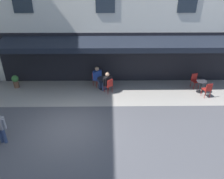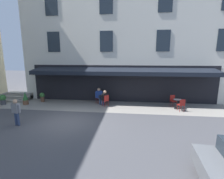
# 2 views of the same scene
# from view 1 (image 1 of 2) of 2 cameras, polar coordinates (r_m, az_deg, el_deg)

# --- Properties ---
(ground_plane) EXTENTS (70.00, 70.00, 0.00)m
(ground_plane) POSITION_cam_1_polar(r_m,az_deg,el_deg) (10.93, -10.62, -9.50)
(ground_plane) COLOR #4C4C51
(sidewalk_cafe_terrace) EXTENTS (20.50, 3.20, 0.01)m
(sidewalk_cafe_terrace) POSITION_cam_1_polar(r_m,az_deg,el_deg) (13.66, 5.13, -0.58)
(sidewalk_cafe_terrace) COLOR gray
(sidewalk_cafe_terrace) RESTS_ON ground_plane
(cafe_table_near_entrance) EXTENTS (0.60, 0.60, 0.75)m
(cafe_table_near_entrance) POSITION_cam_1_polar(r_m,az_deg,el_deg) (14.38, 21.73, 1.12)
(cafe_table_near_entrance) COLOR black
(cafe_table_near_entrance) RESTS_ON ground_plane
(cafe_chair_red_facing_street) EXTENTS (0.48, 0.48, 0.91)m
(cafe_chair_red_facing_street) POSITION_cam_1_polar(r_m,az_deg,el_deg) (13.92, 23.20, 0.15)
(cafe_chair_red_facing_street) COLOR maroon
(cafe_chair_red_facing_street) RESTS_ON ground_plane
(cafe_chair_red_by_window) EXTENTS (0.49, 0.49, 0.91)m
(cafe_chair_red_by_window) POSITION_cam_1_polar(r_m,az_deg,el_deg) (14.80, 20.36, 2.42)
(cafe_chair_red_by_window) COLOR maroon
(cafe_chair_red_by_window) RESTS_ON ground_plane
(cafe_table_mid_terrace) EXTENTS (0.60, 0.60, 0.75)m
(cafe_table_mid_terrace) POSITION_cam_1_polar(r_m,az_deg,el_deg) (13.71, -2.50, 1.95)
(cafe_table_mid_terrace) COLOR black
(cafe_table_mid_terrace) RESTS_ON ground_plane
(cafe_chair_red_corner_right) EXTENTS (0.56, 0.56, 0.91)m
(cafe_chair_red_corner_right) POSITION_cam_1_polar(r_m,az_deg,el_deg) (13.25, -0.76, 1.24)
(cafe_chair_red_corner_right) COLOR maroon
(cafe_chair_red_corner_right) RESTS_ON ground_plane
(cafe_chair_red_near_door) EXTENTS (0.56, 0.56, 0.91)m
(cafe_chair_red_near_door) POSITION_cam_1_polar(r_m,az_deg,el_deg) (14.14, -4.10, 3.03)
(cafe_chair_red_near_door) COLOR maroon
(cafe_chair_red_near_door) RESTS_ON ground_plane
(seated_patron_in_blue) EXTENTS (0.64, 0.66, 1.33)m
(seated_patron_in_blue) POSITION_cam_1_polar(r_m,az_deg,el_deg) (13.91, -3.59, 3.33)
(seated_patron_in_blue) COLOR navy
(seated_patron_in_blue) RESTS_ON ground_plane
(seated_companion_in_black) EXTENTS (0.61, 0.62, 1.29)m
(seated_companion_in_black) POSITION_cam_1_polar(r_m,az_deg,el_deg) (13.33, -1.37, 2.11)
(seated_companion_in_black) COLOR navy
(seated_companion_in_black) RESTS_ON ground_plane
(potted_plant_entrance_left) EXTENTS (0.41, 0.41, 0.81)m
(potted_plant_entrance_left) POSITION_cam_1_polar(r_m,az_deg,el_deg) (15.15, -23.38, 2.04)
(potted_plant_entrance_left) COLOR brown
(potted_plant_entrance_left) RESTS_ON ground_plane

